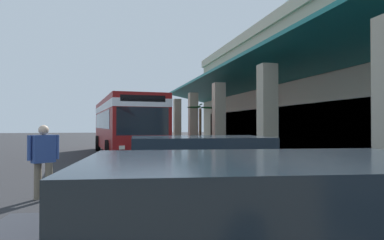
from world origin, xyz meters
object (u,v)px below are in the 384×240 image
(parked_sedan_blue, at_px, (207,175))
(potted_palm, at_px, (200,140))
(pedestrian, at_px, (43,158))
(transit_bus, at_px, (125,122))

(parked_sedan_blue, distance_m, potted_palm, 15.05)
(parked_sedan_blue, bearing_deg, potted_palm, 165.64)
(parked_sedan_blue, xyz_separation_m, pedestrian, (-2.20, -3.23, 0.20))
(transit_bus, height_order, potted_palm, transit_bus)
(pedestrian, height_order, potted_palm, potted_palm)
(potted_palm, bearing_deg, transit_bus, -82.82)
(parked_sedan_blue, distance_m, pedestrian, 3.91)
(transit_bus, distance_m, potted_palm, 4.83)
(parked_sedan_blue, bearing_deg, transit_bus, -176.14)
(transit_bus, height_order, parked_sedan_blue, transit_bus)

